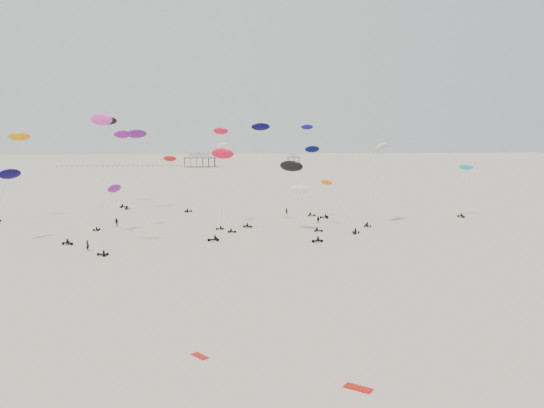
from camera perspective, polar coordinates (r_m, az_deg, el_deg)
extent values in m
plane|color=beige|center=(210.97, -4.50, 1.83)|extent=(900.00, 900.00, 0.00)
cube|color=brown|center=(359.85, -7.78, 4.95)|extent=(21.00, 13.00, 0.30)
cube|color=silver|center=(359.79, -7.79, 5.22)|extent=(14.00, 8.40, 3.20)
cube|color=#B2B2AD|center=(359.74, -7.79, 5.50)|extent=(15.00, 9.00, 0.30)
cube|color=brown|center=(396.90, 2.36, 5.06)|extent=(9.00, 7.00, 0.30)
cube|color=silver|center=(396.85, 2.36, 5.25)|extent=(5.60, 4.20, 2.40)
cube|color=#B2B2AD|center=(396.81, 2.36, 5.45)|extent=(6.00, 4.50, 0.30)
cube|color=black|center=(363.13, -16.02, 4.01)|extent=(80.00, 0.10, 0.10)
cylinder|color=gray|center=(138.59, 19.93, 1.23)|extent=(0.03, 0.03, 11.27)
ellipsoid|color=#1CBCD4|center=(139.86, 20.13, 3.76)|extent=(3.62, 4.17, 1.90)
cylinder|color=gray|center=(117.02, -17.03, 2.24)|extent=(0.03, 0.03, 19.82)
ellipsoid|color=#8C1B97|center=(117.98, -15.78, 7.23)|extent=(4.02, 3.27, 1.91)
cylinder|color=gray|center=(128.00, 5.02, 2.19)|extent=(0.03, 0.03, 15.52)
ellipsoid|color=#050843|center=(127.85, 4.35, 5.90)|extent=(4.00, 2.17, 1.89)
cylinder|color=gray|center=(113.53, 7.33, -0.26)|extent=(0.03, 0.03, 15.09)
ellipsoid|color=orange|center=(118.56, 5.86, 2.35)|extent=(3.08, 3.52, 1.62)
cylinder|color=gray|center=(109.09, -18.71, -1.09)|extent=(0.03, 0.03, 17.26)
ellipsoid|color=purple|center=(115.03, -16.60, 1.62)|extent=(3.43, 4.29, 2.02)
cylinder|color=gray|center=(146.78, -10.01, 2.10)|extent=(0.03, 0.03, 19.33)
ellipsoid|color=red|center=(153.54, -10.94, 4.83)|extent=(4.16, 2.70, 1.93)
cylinder|color=gray|center=(117.68, -1.91, 2.99)|extent=(0.03, 0.03, 21.88)
ellipsoid|color=#070541|center=(121.21, -1.23, 8.30)|extent=(4.84, 2.99, 2.23)
cylinder|color=gray|center=(114.57, -4.97, 2.63)|extent=(0.03, 0.03, 23.81)
ellipsoid|color=red|center=(120.93, -5.55, 7.83)|extent=(4.13, 3.60, 1.93)
cylinder|color=gray|center=(149.01, -14.87, 3.31)|extent=(0.03, 0.03, 19.03)
ellipsoid|color=#6A1783|center=(149.23, -14.38, 7.33)|extent=(6.30, 4.48, 2.90)
cylinder|color=gray|center=(116.02, -5.40, 1.85)|extent=(0.03, 0.03, 18.23)
ellipsoid|color=white|center=(119.65, -5.17, 6.23)|extent=(3.81, 3.05, 1.80)
cylinder|color=gray|center=(105.33, -5.79, 0.90)|extent=(0.03, 0.03, 18.60)
ellipsoid|color=red|center=(110.60, -5.36, 5.43)|extent=(5.53, 4.58, 2.62)
cylinder|color=gray|center=(136.61, 4.01, 3.67)|extent=(0.03, 0.03, 23.80)
ellipsoid|color=#100CA0|center=(142.00, 3.80, 8.27)|extent=(3.29, 1.45, 1.59)
ellipsoid|color=#0C0542|center=(110.59, -26.39, 2.91)|extent=(4.39, 4.73, 2.32)
cylinder|color=gray|center=(104.33, 3.41, 0.14)|extent=(0.03, 0.03, 17.72)
ellipsoid|color=black|center=(109.83, 2.08, 4.10)|extent=(5.56, 5.32, 2.76)
cylinder|color=gray|center=(110.39, 3.98, -0.76)|extent=(0.03, 0.03, 8.22)
ellipsoid|color=white|center=(110.52, 3.00, 1.55)|extent=(4.90, 3.15, 2.27)
cylinder|color=gray|center=(120.19, 11.01, 1.71)|extent=(0.03, 0.03, 16.75)
ellipsoid|color=silver|center=(123.12, 11.81, 5.89)|extent=(6.83, 7.12, 3.41)
cylinder|color=gray|center=(139.93, -26.54, 2.45)|extent=(0.03, 0.03, 20.12)
ellipsoid|color=orange|center=(143.04, -25.57, 6.57)|extent=(5.30, 2.44, 2.59)
cylinder|color=gray|center=(94.56, -17.81, 1.84)|extent=(0.03, 0.03, 22.68)
ellipsoid|color=#F539BF|center=(98.54, -17.88, 8.65)|extent=(4.91, 3.85, 2.31)
cylinder|color=gray|center=(159.62, -16.46, 4.23)|extent=(0.03, 0.03, 27.27)
ellipsoid|color=black|center=(166.98, -17.18, 8.56)|extent=(6.15, 4.46, 2.86)
imported|color=black|center=(97.09, -19.20, -4.76)|extent=(0.95, 0.94, 2.18)
imported|color=black|center=(121.15, 5.00, -2.09)|extent=(1.11, 0.89, 1.99)
imported|color=black|center=(120.98, -16.37, -2.36)|extent=(1.49, 1.03, 2.29)
imported|color=black|center=(134.22, 1.57, -1.16)|extent=(0.79, 0.59, 2.04)
cube|color=#B5130B|center=(43.99, 9.25, -19.01)|extent=(2.26, 2.11, 0.08)
cube|color=#B9150B|center=(49.45, -7.77, -15.93)|extent=(1.63, 1.86, 0.07)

